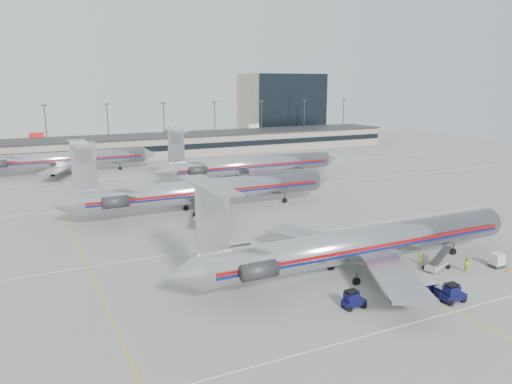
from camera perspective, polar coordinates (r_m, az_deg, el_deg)
ground at (r=65.29m, az=9.96°, el=-7.10°), size 260.00×260.00×0.00m
apron_markings at (r=73.14m, az=5.34°, el=-4.82°), size 160.00×0.15×0.02m
terminal at (r=153.00m, az=-12.19°, el=5.19°), size 162.00×17.00×6.25m
light_mast_row at (r=166.04m, az=-13.49°, el=7.56°), size 163.60×0.40×15.28m
distant_building at (r=203.27m, az=2.89°, el=9.81°), size 30.00×20.00×25.00m
jet_foreground at (r=58.23m, az=11.68°, el=-5.86°), size 47.38×27.90×12.40m
jet_second_row at (r=84.44m, az=-6.15°, el=0.16°), size 49.94×29.41×13.07m
jet_third_row at (r=111.45m, az=-0.77°, el=3.10°), size 45.39×27.92×12.41m
jet_back_row at (r=128.58m, az=-21.51°, el=3.48°), size 45.14×27.76×12.34m
tug_left at (r=50.59m, az=11.00°, el=-12.03°), size 2.32×1.24×1.88m
tug_center at (r=54.53m, az=21.54°, el=-10.78°), size 2.54×1.37×2.02m
cart_inner at (r=55.85m, az=20.83°, el=-10.55°), size 1.91×1.32×1.07m
cart_outer at (r=56.30m, az=19.02°, el=-10.20°), size 2.16×1.65×1.11m
uld_container at (r=66.52m, az=25.84°, el=-7.04°), size 1.68×1.43×1.70m
belt_loader at (r=63.16m, az=19.99°, el=-7.76°), size 4.59×2.62×2.35m
ramp_worker_near at (r=64.08m, az=18.27°, el=-7.20°), size 0.58×0.67×1.55m
ramp_worker_far at (r=63.26m, az=23.03°, el=-7.64°), size 0.96×0.75×1.96m
cone_right at (r=65.62m, az=26.92°, el=-7.91°), size 0.60×0.60×0.63m
cone_left at (r=50.54m, az=10.73°, el=-12.73°), size 0.58×0.58×0.61m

